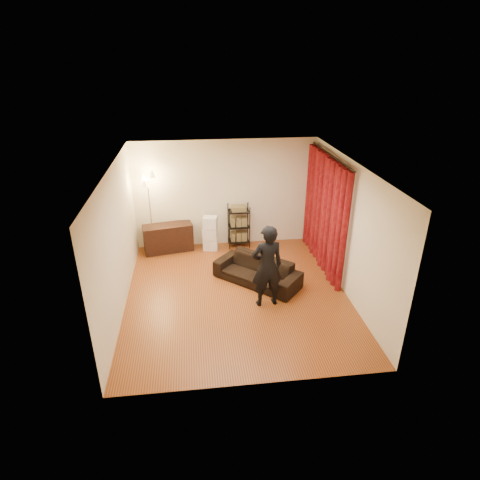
{
  "coord_description": "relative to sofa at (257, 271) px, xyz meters",
  "views": [
    {
      "loc": [
        -0.79,
        -7.0,
        4.56
      ],
      "look_at": [
        0.1,
        0.3,
        1.1
      ],
      "focal_mm": 30.0,
      "sensor_mm": 36.0,
      "label": 1
    }
  ],
  "objects": [
    {
      "name": "wire_shelf",
      "position": [
        -0.18,
        1.84,
        0.28
      ],
      "size": [
        0.6,
        0.5,
        1.12
      ],
      "primitive_type": null,
      "rotation": [
        0.0,
        0.0,
        0.33
      ],
      "color": "black",
      "rests_on": "ground"
    },
    {
      "name": "curtain",
      "position": [
        1.64,
        0.69,
        1.0
      ],
      "size": [
        0.22,
        2.65,
        2.55
      ],
      "primitive_type": null,
      "color": "maroon",
      "rests_on": "ground"
    },
    {
      "name": "wall_front",
      "position": [
        -0.49,
        -2.93,
        1.08
      ],
      "size": [
        5.0,
        0.0,
        5.0
      ],
      "primitive_type": "plane",
      "rotation": [
        -1.57,
        0.0,
        0.0
      ],
      "color": "beige",
      "rests_on": "ground"
    },
    {
      "name": "curtain_rod",
      "position": [
        1.66,
        0.69,
        2.31
      ],
      "size": [
        0.04,
        2.65,
        0.04
      ],
      "primitive_type": "cylinder",
      "rotation": [
        1.57,
        0.0,
        0.0
      ],
      "color": "black",
      "rests_on": "wall_right"
    },
    {
      "name": "media_cabinet",
      "position": [
        -1.96,
        1.79,
        0.08
      ],
      "size": [
        1.26,
        0.67,
        0.7
      ],
      "primitive_type": "cube",
      "rotation": [
        0.0,
        0.0,
        0.19
      ],
      "color": "black",
      "rests_on": "ground"
    },
    {
      "name": "floor",
      "position": [
        -0.49,
        -0.43,
        -0.27
      ],
      "size": [
        5.0,
        5.0,
        0.0
      ],
      "primitive_type": "plane",
      "color": "#994D1F",
      "rests_on": "ground"
    },
    {
      "name": "wall_back",
      "position": [
        -0.49,
        2.07,
        1.08
      ],
      "size": [
        5.0,
        0.0,
        5.0
      ],
      "primitive_type": "plane",
      "rotation": [
        1.57,
        0.0,
        0.0
      ],
      "color": "beige",
      "rests_on": "ground"
    },
    {
      "name": "wall_right",
      "position": [
        1.76,
        -0.43,
        1.08
      ],
      "size": [
        0.0,
        5.0,
        5.0
      ],
      "primitive_type": "plane",
      "rotation": [
        1.57,
        0.0,
        -1.57
      ],
      "color": "beige",
      "rests_on": "ground"
    },
    {
      "name": "person",
      "position": [
        0.05,
        -0.84,
        0.57
      ],
      "size": [
        0.67,
        0.48,
        1.69
      ],
      "primitive_type": "imported",
      "rotation": [
        0.0,
        0.0,
        3.27
      ],
      "color": "black",
      "rests_on": "ground"
    },
    {
      "name": "sofa",
      "position": [
        0.0,
        0.0,
        0.0
      ],
      "size": [
        1.89,
        1.8,
        0.55
      ],
      "primitive_type": "imported",
      "rotation": [
        0.0,
        0.0,
        -0.73
      ],
      "color": "black",
      "rests_on": "ground"
    },
    {
      "name": "storage_boxes",
      "position": [
        -0.91,
        1.73,
        0.17
      ],
      "size": [
        0.41,
        0.35,
        0.89
      ],
      "primitive_type": null,
      "rotation": [
        0.0,
        0.0,
        -0.21
      ],
      "color": "silver",
      "rests_on": "ground"
    },
    {
      "name": "floor_lamp",
      "position": [
        -2.33,
        1.71,
        0.75
      ],
      "size": [
        0.41,
        0.41,
        2.05
      ],
      "primitive_type": null,
      "rotation": [
        0.0,
        0.0,
        0.13
      ],
      "color": "silver",
      "rests_on": "ground"
    },
    {
      "name": "ceiling",
      "position": [
        -0.49,
        -0.43,
        2.43
      ],
      "size": [
        5.0,
        5.0,
        0.0
      ],
      "primitive_type": "plane",
      "rotation": [
        3.14,
        0.0,
        0.0
      ],
      "color": "white",
      "rests_on": "ground"
    },
    {
      "name": "wall_left",
      "position": [
        -2.74,
        -0.43,
        1.08
      ],
      "size": [
        0.0,
        5.0,
        5.0
      ],
      "primitive_type": "plane",
      "rotation": [
        1.57,
        0.0,
        1.57
      ],
      "color": "beige",
      "rests_on": "ground"
    }
  ]
}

